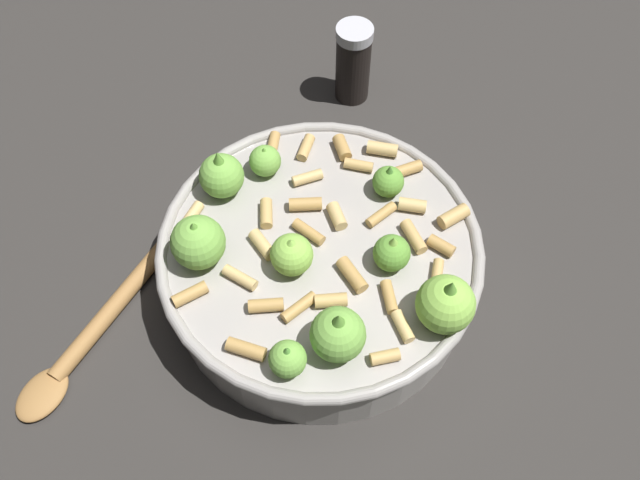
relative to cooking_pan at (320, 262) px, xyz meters
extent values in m
plane|color=#2D2B28|center=(0.00, 0.00, -0.04)|extent=(2.40, 2.40, 0.00)
cylinder|color=#9E9993|center=(0.00, 0.00, -0.01)|extent=(0.27, 0.27, 0.06)
torus|color=#9E9993|center=(0.00, 0.00, 0.02)|extent=(0.28, 0.28, 0.01)
sphere|color=#8CC64C|center=(0.00, 0.03, 0.04)|extent=(0.04, 0.04, 0.04)
cone|color=#8CC64C|center=(0.00, 0.03, 0.06)|extent=(0.02, 0.02, 0.01)
sphere|color=#75B247|center=(0.10, -0.02, 0.04)|extent=(0.03, 0.03, 0.03)
cone|color=#609E38|center=(0.10, -0.02, 0.05)|extent=(0.01, 0.01, 0.01)
sphere|color=#609E38|center=(-0.05, -0.04, 0.04)|extent=(0.03, 0.03, 0.03)
cone|color=#8CC64C|center=(-0.05, -0.04, 0.05)|extent=(0.01, 0.01, 0.01)
sphere|color=#75B247|center=(0.06, 0.08, 0.05)|extent=(0.05, 0.05, 0.05)
cone|color=#609E38|center=(0.06, 0.08, 0.07)|extent=(0.02, 0.02, 0.01)
sphere|color=#75B247|center=(-0.07, 0.09, 0.04)|extent=(0.03, 0.03, 0.03)
cone|color=#4C8933|center=(-0.07, 0.09, 0.05)|extent=(0.01, 0.01, 0.01)
sphere|color=#75B247|center=(-0.08, 0.05, 0.04)|extent=(0.04, 0.04, 0.04)
cone|color=#609E38|center=(-0.08, 0.05, 0.07)|extent=(0.02, 0.02, 0.02)
sphere|color=#8CC64C|center=(-0.11, -0.03, 0.05)|extent=(0.05, 0.05, 0.05)
cone|color=#609E38|center=(-0.11, -0.03, 0.07)|extent=(0.02, 0.02, 0.02)
sphere|color=#75B247|center=(0.10, 0.03, 0.04)|extent=(0.04, 0.04, 0.04)
cone|color=#609E38|center=(0.10, 0.03, 0.06)|extent=(0.02, 0.02, 0.02)
sphere|color=#609E38|center=(0.01, -0.09, 0.04)|extent=(0.03, 0.03, 0.03)
cone|color=#4C8933|center=(0.01, -0.09, 0.05)|extent=(0.01, 0.01, 0.01)
cylinder|color=tan|center=(-0.01, -0.06, 0.03)|extent=(0.01, 0.03, 0.01)
cylinder|color=tan|center=(-0.11, 0.03, 0.03)|extent=(0.02, 0.02, 0.01)
cylinder|color=tan|center=(0.07, -0.09, 0.03)|extent=(0.03, 0.02, 0.01)
cylinder|color=tan|center=(0.01, -0.11, 0.03)|extent=(0.02, 0.03, 0.01)
cylinder|color=tan|center=(0.06, 0.01, 0.03)|extent=(0.03, 0.03, 0.01)
cylinder|color=tan|center=(0.06, -0.04, 0.03)|extent=(0.02, 0.03, 0.01)
cylinder|color=tan|center=(0.02, 0.00, 0.03)|extent=(0.03, 0.02, 0.01)
cylinder|color=tan|center=(-0.04, 0.00, 0.03)|extent=(0.03, 0.02, 0.01)
cylinder|color=tan|center=(-0.04, 0.11, 0.03)|extent=(0.03, 0.03, 0.01)
cylinder|color=tan|center=(0.03, 0.04, 0.03)|extent=(0.03, 0.01, 0.01)
cylinder|color=tan|center=(-0.07, -0.08, 0.03)|extent=(0.03, 0.02, 0.01)
cylinder|color=tan|center=(0.12, -0.04, 0.03)|extent=(0.02, 0.02, 0.01)
cylinder|color=tan|center=(-0.07, -0.01, 0.03)|extent=(0.03, 0.02, 0.01)
cylinder|color=tan|center=(-0.02, 0.07, 0.03)|extent=(0.03, 0.03, 0.01)
cylinder|color=tan|center=(-0.09, -0.06, 0.03)|extent=(0.03, 0.03, 0.01)
cylinder|color=tan|center=(0.10, 0.06, 0.03)|extent=(0.02, 0.02, 0.01)
cylinder|color=tan|center=(-0.05, -0.11, 0.03)|extent=(0.02, 0.03, 0.01)
cylinder|color=tan|center=(0.01, -0.03, 0.03)|extent=(0.03, 0.02, 0.01)
cylinder|color=tan|center=(0.09, -0.06, 0.03)|extent=(0.02, 0.03, 0.01)
cylinder|color=tan|center=(-0.10, 0.00, 0.03)|extent=(0.03, 0.02, 0.01)
cylinder|color=tan|center=(-0.05, 0.03, 0.03)|extent=(0.02, 0.03, 0.01)
cylinder|color=tan|center=(-0.05, -0.07, 0.03)|extent=(0.03, 0.02, 0.01)
cylinder|color=tan|center=(0.04, -0.08, 0.03)|extent=(0.03, 0.02, 0.01)
cylinder|color=tan|center=(0.04, -0.11, 0.03)|extent=(0.03, 0.03, 0.01)
cylinder|color=tan|center=(0.04, -0.02, 0.03)|extent=(0.03, 0.03, 0.01)
cylinder|color=tan|center=(-0.02, -0.09, 0.03)|extent=(0.03, 0.02, 0.01)
cylinder|color=tan|center=(0.03, 0.11, 0.03)|extent=(0.02, 0.03, 0.01)
cylinder|color=tan|center=(-0.03, 0.05, 0.03)|extent=(0.01, 0.03, 0.01)
cylinder|color=tan|center=(0.02, 0.07, 0.03)|extent=(0.03, 0.02, 0.01)
cylinder|color=black|center=(0.17, -0.19, 0.00)|extent=(0.04, 0.04, 0.08)
cylinder|color=silver|center=(0.17, -0.19, 0.05)|extent=(0.04, 0.04, 0.01)
cylinder|color=#9E703D|center=(0.11, 0.13, -0.03)|extent=(0.09, 0.21, 0.02)
ellipsoid|color=#9E703D|center=(0.07, 0.25, -0.04)|extent=(0.05, 0.06, 0.01)
camera|label=1|loc=(-0.23, 0.20, 0.51)|focal=37.70mm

